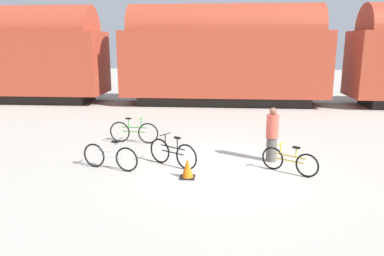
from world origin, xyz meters
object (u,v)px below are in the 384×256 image
at_px(bicycle_black, 173,153).
at_px(freight_train, 224,53).
at_px(bicycle_yellow, 289,161).
at_px(traffic_cone, 187,169).
at_px(bicycle_green, 134,132).
at_px(person_in_red, 272,135).
at_px(bicycle_silver, 110,157).

bearing_deg(bicycle_black, freight_train, 82.69).
height_order(bicycle_yellow, traffic_cone, bicycle_yellow).
distance_m(bicycle_black, traffic_cone, 1.07).
height_order(bicycle_green, person_in_red, person_in_red).
relative_size(bicycle_silver, bicycle_yellow, 1.22).
bearing_deg(bicycle_silver, person_in_red, 13.80).
distance_m(bicycle_black, bicycle_green, 3.02).
height_order(person_in_red, traffic_cone, person_in_red).
relative_size(bicycle_silver, person_in_red, 1.04).
xyz_separation_m(bicycle_black, person_in_red, (2.93, 0.72, 0.43)).
bearing_deg(traffic_cone, bicycle_silver, 167.37).
distance_m(freight_train, traffic_cone, 12.51).
relative_size(bicycle_black, person_in_red, 0.91).
bearing_deg(bicycle_black, bicycle_silver, -166.33).
relative_size(bicycle_silver, bicycle_black, 1.15).
relative_size(person_in_red, traffic_cone, 3.01).
height_order(bicycle_black, bicycle_yellow, bicycle_black).
height_order(bicycle_black, bicycle_green, bicycle_green).
bearing_deg(bicycle_black, bicycle_green, 125.11).
distance_m(freight_train, person_in_red, 10.85).
xyz_separation_m(bicycle_silver, traffic_cone, (2.26, -0.51, -0.12)).
bearing_deg(bicycle_yellow, bicycle_green, 150.87).
relative_size(bicycle_yellow, bicycle_green, 0.78).
xyz_separation_m(freight_train, bicycle_silver, (-3.18, -11.68, -2.58)).
relative_size(bicycle_black, traffic_cone, 2.75).
bearing_deg(freight_train, traffic_cone, -94.34).
bearing_deg(bicycle_yellow, person_in_red, 108.87).
relative_size(bicycle_yellow, traffic_cone, 2.58).
bearing_deg(person_in_red, freight_train, -27.68).
bearing_deg(person_in_red, traffic_cone, 88.75).
relative_size(freight_train, bicycle_black, 24.56).
height_order(bicycle_black, person_in_red, person_in_red).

